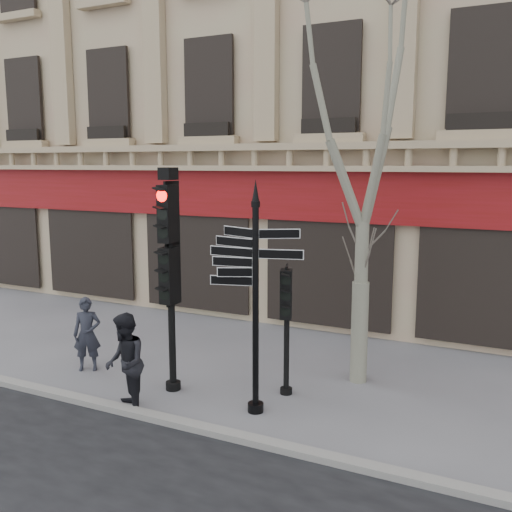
# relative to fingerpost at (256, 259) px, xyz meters

# --- Properties ---
(ground) EXTENTS (80.00, 80.00, 0.00)m
(ground) POSITION_rel_fingerpost_xyz_m (-0.46, 0.30, -2.79)
(ground) COLOR #5B5B60
(ground) RESTS_ON ground
(kerb) EXTENTS (80.00, 0.25, 0.12)m
(kerb) POSITION_rel_fingerpost_xyz_m (-0.46, -1.10, -2.73)
(kerb) COLOR gray
(kerb) RESTS_ON ground
(building) EXTENTS (28.00, 15.52, 18.00)m
(building) POSITION_rel_fingerpost_xyz_m (-0.46, 12.78, 6.19)
(building) COLOR tan
(building) RESTS_ON ground
(fingerpost) EXTENTS (1.90, 1.90, 4.16)m
(fingerpost) POSITION_rel_fingerpost_xyz_m (0.00, 0.00, 0.00)
(fingerpost) COLOR black
(fingerpost) RESTS_ON ground
(traffic_signal_main) EXTENTS (0.49, 0.36, 4.35)m
(traffic_signal_main) POSITION_rel_fingerpost_xyz_m (-1.92, 0.20, -0.05)
(traffic_signal_main) COLOR black
(traffic_signal_main) RESTS_ON ground
(traffic_signal_secondary) EXTENTS (0.49, 0.42, 2.46)m
(traffic_signal_secondary) POSITION_rel_fingerpost_xyz_m (0.18, 0.99, -1.08)
(traffic_signal_secondary) COLOR black
(traffic_signal_secondary) RESTS_ON ground
(plane_tree) EXTENTS (3.02, 3.02, 8.03)m
(plane_tree) POSITION_rel_fingerpost_xyz_m (1.25, 2.25, 2.84)
(plane_tree) COLOR gray
(plane_tree) RESTS_ON ground
(pedestrian_a) EXTENTS (0.70, 0.63, 1.60)m
(pedestrian_a) POSITION_rel_fingerpost_xyz_m (-4.18, 0.30, -1.99)
(pedestrian_a) COLOR #22242D
(pedestrian_a) RESTS_ON ground
(pedestrian_b) EXTENTS (1.09, 1.11, 1.80)m
(pedestrian_b) POSITION_rel_fingerpost_xyz_m (-2.11, -1.00, -1.89)
(pedestrian_b) COLOR black
(pedestrian_b) RESTS_ON ground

